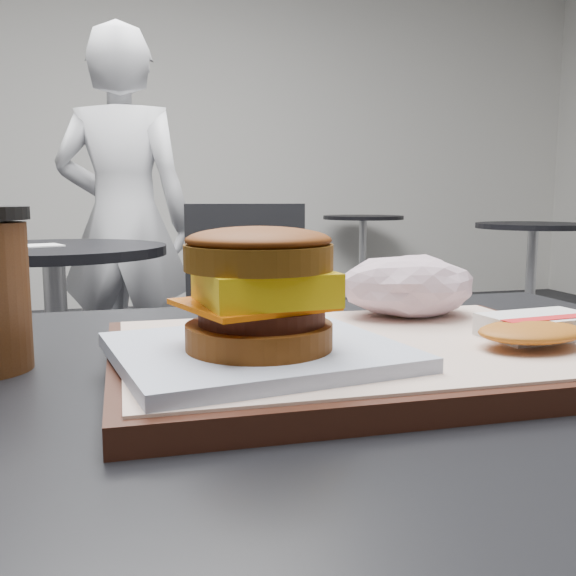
% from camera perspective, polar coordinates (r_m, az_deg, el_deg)
% --- Properties ---
extents(serving_tray, '(0.38, 0.28, 0.02)m').
position_cam_1_polar(serving_tray, '(0.51, 6.36, -5.89)').
color(serving_tray, black).
rests_on(serving_tray, customer_table).
extents(breakfast_sandwich, '(0.22, 0.20, 0.09)m').
position_cam_1_polar(breakfast_sandwich, '(0.44, -2.62, -1.48)').
color(breakfast_sandwich, silver).
rests_on(breakfast_sandwich, serving_tray).
extents(hash_brown, '(0.13, 0.10, 0.02)m').
position_cam_1_polar(hash_brown, '(0.54, 21.20, -3.37)').
color(hash_brown, silver).
rests_on(hash_brown, serving_tray).
extents(crumpled_wrapper, '(0.13, 0.10, 0.06)m').
position_cam_1_polar(crumpled_wrapper, '(0.62, 10.57, 0.23)').
color(crumpled_wrapper, silver).
rests_on(crumpled_wrapper, serving_tray).
extents(neighbor_table, '(0.70, 0.70, 0.75)m').
position_cam_1_polar(neighbor_table, '(2.16, -19.92, -1.75)').
color(neighbor_table, black).
rests_on(neighbor_table, ground).
extents(napkin, '(0.16, 0.16, 0.00)m').
position_cam_1_polar(napkin, '(2.15, -21.15, 3.55)').
color(napkin, white).
rests_on(napkin, neighbor_table).
extents(neighbor_chair, '(0.62, 0.46, 0.88)m').
position_cam_1_polar(neighbor_chair, '(2.16, -6.94, -2.40)').
color(neighbor_chair, '#A4A5A9').
rests_on(neighbor_chair, ground).
extents(patron, '(0.67, 0.54, 1.59)m').
position_cam_1_polar(patron, '(2.81, -14.38, 5.66)').
color(patron, silver).
rests_on(patron, ground).
extents(bg_table_near, '(0.66, 0.66, 0.75)m').
position_cam_1_polar(bg_table_near, '(4.04, 20.87, 2.75)').
color(bg_table_near, black).
rests_on(bg_table_near, ground).
extents(bg_table_far, '(0.66, 0.66, 0.75)m').
position_cam_1_polar(bg_table_far, '(5.35, 6.67, 4.40)').
color(bg_table_far, black).
rests_on(bg_table_far, ground).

